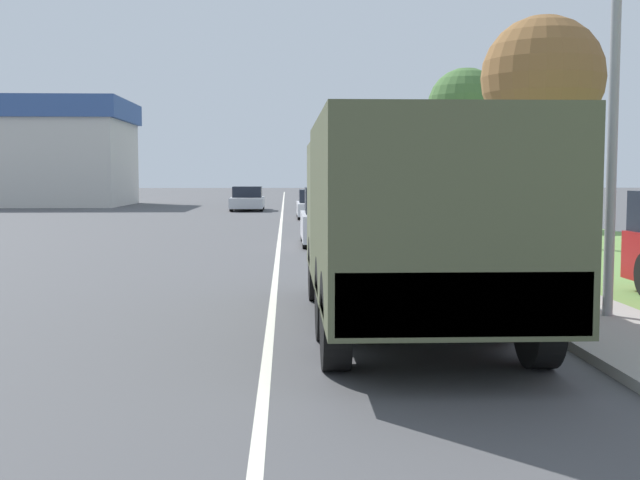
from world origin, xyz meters
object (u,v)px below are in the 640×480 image
Objects in this scene: car_second_ahead at (315,205)px; military_truck at (407,213)px; car_nearest_ahead at (333,219)px; lamp_post at (600,30)px; car_third_ahead at (247,199)px.

military_truck is at bearing -89.52° from car_second_ahead.
lamp_post is (2.89, -12.98, 3.32)m from car_nearest_ahead.
military_truck is 36.88m from car_third_ahead.
lamp_post is at bearing -79.74° from car_third_ahead.
military_truck is 1.79× the size of car_nearest_ahead.
car_second_ahead is 0.72× the size of lamp_post.
car_second_ahead is (-0.24, 28.06, -0.95)m from military_truck.
car_third_ahead is at bearing 96.10° from military_truck.
lamp_post reaches higher than car_nearest_ahead.
car_third_ahead is at bearing 100.26° from lamp_post.
military_truck is 1.10× the size of lamp_post.
car_second_ahead is at bearing -66.85° from car_third_ahead.
car_third_ahead is (-3.92, 36.66, -0.94)m from military_truck.
car_second_ahead is at bearing 90.48° from military_truck.
military_truck reaches higher than car_second_ahead.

